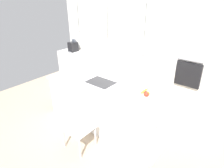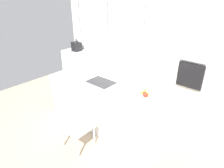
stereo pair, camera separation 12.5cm
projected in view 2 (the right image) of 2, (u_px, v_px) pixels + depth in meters
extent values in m
plane|color=tan|center=(109.00, 122.00, 4.17)|extent=(6.60, 6.60, 0.00)
cube|color=silver|center=(153.00, 48.00, 4.73)|extent=(6.00, 0.10, 2.60)
cube|color=white|center=(108.00, 106.00, 3.99)|extent=(2.57, 0.95, 0.84)
cube|color=white|center=(108.00, 86.00, 3.79)|extent=(2.63, 1.01, 0.06)
cube|color=#2D2D30|center=(101.00, 82.00, 3.90)|extent=(0.56, 0.40, 0.02)
cylinder|color=silver|center=(109.00, 74.00, 4.01)|extent=(0.02, 0.02, 0.22)
cylinder|color=silver|center=(106.00, 70.00, 3.91)|extent=(0.02, 0.16, 0.02)
cylinder|color=beige|center=(144.00, 97.00, 3.29)|extent=(0.28, 0.28, 0.06)
sphere|color=red|center=(145.00, 94.00, 3.26)|extent=(0.08, 0.08, 0.08)
sphere|color=#B22D1E|center=(146.00, 95.00, 3.22)|extent=(0.08, 0.08, 0.08)
sphere|color=orange|center=(147.00, 94.00, 3.25)|extent=(0.08, 0.08, 0.08)
ellipsoid|color=yellow|center=(144.00, 91.00, 3.30)|extent=(0.10, 0.19, 0.09)
cube|color=white|center=(80.00, 64.00, 6.28)|extent=(1.10, 0.60, 0.84)
cube|color=black|center=(77.00, 46.00, 6.09)|extent=(0.20, 0.28, 0.30)
cube|color=gray|center=(73.00, 52.00, 6.03)|extent=(0.16, 0.08, 0.02)
cube|color=#4C515B|center=(78.00, 40.00, 6.06)|extent=(0.14, 0.11, 0.08)
cube|color=#9E9EA3|center=(195.00, 54.00, 4.04)|extent=(0.54, 0.08, 0.34)
cube|color=black|center=(190.00, 76.00, 4.26)|extent=(0.56, 0.08, 0.56)
cube|color=white|center=(77.00, 126.00, 3.36)|extent=(0.48, 0.46, 0.06)
cube|color=white|center=(67.00, 120.00, 3.12)|extent=(0.45, 0.05, 0.44)
cylinder|color=#B2B2B7|center=(94.00, 136.00, 3.48)|extent=(0.04, 0.04, 0.40)
cylinder|color=#B2B2B7|center=(79.00, 126.00, 3.71)|extent=(0.04, 0.04, 0.40)
cylinder|color=#B2B2B7|center=(78.00, 148.00, 3.21)|extent=(0.04, 0.04, 0.40)
cylinder|color=#B2B2B7|center=(63.00, 137.00, 3.45)|extent=(0.04, 0.04, 0.40)
sphere|color=silver|center=(81.00, 38.00, 3.86)|extent=(0.18, 0.18, 0.18)
cylinder|color=black|center=(79.00, 17.00, 3.69)|extent=(0.01, 0.01, 0.60)
sphere|color=silver|center=(108.00, 44.00, 3.43)|extent=(0.18, 0.18, 0.18)
cylinder|color=black|center=(108.00, 21.00, 3.26)|extent=(0.01, 0.01, 0.60)
sphere|color=silver|center=(142.00, 51.00, 3.00)|extent=(0.18, 0.18, 0.18)
cylinder|color=black|center=(144.00, 25.00, 2.83)|extent=(0.01, 0.01, 0.60)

